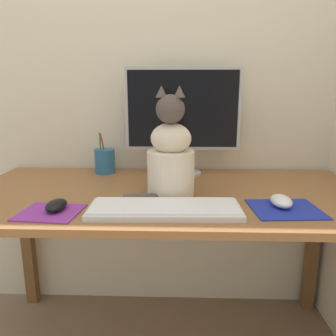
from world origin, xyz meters
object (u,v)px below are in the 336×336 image
object	(u,v)px
computer_mouse_right	(281,201)
cat	(171,156)
computer_mouse_left	(56,205)
monitor	(183,116)
keyboard	(165,209)
pen_cup	(105,161)

from	to	relation	value
computer_mouse_right	cat	xyz separation A→B (m)	(-0.36, 0.12, 0.12)
cat	computer_mouse_left	bearing A→B (deg)	-143.96
monitor	computer_mouse_right	xyz separation A→B (m)	(0.31, -0.42, -0.24)
keyboard	pen_cup	world-z (taller)	pen_cup
keyboard	computer_mouse_right	xyz separation A→B (m)	(0.37, 0.06, 0.01)
computer_mouse_right	cat	bearing A→B (deg)	160.95
pen_cup	computer_mouse_right	bearing A→B (deg)	-32.91
keyboard	pen_cup	size ratio (longest dim) A/B	2.56
monitor	cat	size ratio (longest dim) A/B	1.29
monitor	pen_cup	xyz separation A→B (m)	(-0.35, 0.01, -0.20)
computer_mouse_left	pen_cup	xyz separation A→B (m)	(0.05, 0.49, 0.04)
keyboard	computer_mouse_left	xyz separation A→B (m)	(-0.34, -0.00, 0.01)
cat	computer_mouse_right	bearing A→B (deg)	-10.33
computer_mouse_left	pen_cup	world-z (taller)	pen_cup
cat	keyboard	bearing A→B (deg)	-85.53
computer_mouse_right	pen_cup	size ratio (longest dim) A/B	0.57
computer_mouse_left	computer_mouse_right	xyz separation A→B (m)	(0.71, 0.06, 0.00)
computer_mouse_left	pen_cup	size ratio (longest dim) A/B	0.53
computer_mouse_left	pen_cup	bearing A→B (deg)	84.67
keyboard	computer_mouse_right	world-z (taller)	computer_mouse_right
monitor	cat	world-z (taller)	monitor
computer_mouse_left	cat	bearing A→B (deg)	27.32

